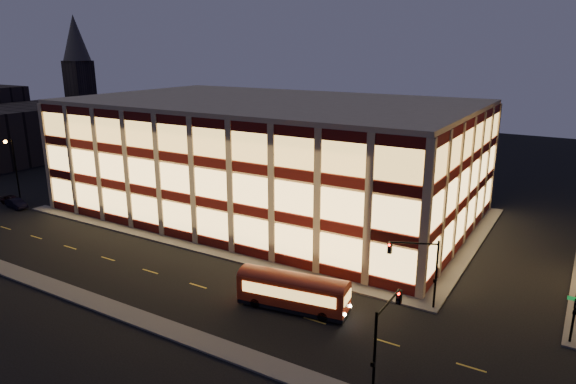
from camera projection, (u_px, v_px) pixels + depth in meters
The scene contains 14 objects.
ground at pixel (207, 255), 53.48m from camera, with size 200.00×200.00×0.00m, color black.
sidewalk_office_south at pixel (191, 246), 55.77m from camera, with size 54.00×2.00×0.15m, color #514F4C.
sidewalk_office_east at pixel (470, 245), 56.06m from camera, with size 2.00×30.00×0.15m, color #514F4C.
sidewalk_near at pixel (106, 306), 42.74m from camera, with size 100.00×2.00×0.15m, color #514F4C.
office_building at pixel (271, 156), 66.90m from camera, with size 50.45×30.45×14.50m.
bg_building_a at pixel (14, 134), 97.74m from camera, with size 18.00×28.00×10.00m, color #2D2621.
church_tower at pixel (82, 101), 118.77m from camera, with size 5.00×5.00×18.00m, color #2D2621.
church_spire at pixel (75, 38), 114.97m from camera, with size 6.00×6.00×10.00m, color #4C473F.
traffic_signal_far at pixel (419, 262), 41.53m from camera, with size 3.79×1.87×6.00m.
traffic_signal_near at pixel (384, 329), 31.60m from camera, with size 0.32×4.45×6.00m.
street_lamp_a at pixel (14, 165), 69.54m from camera, with size 0.44×1.22×9.02m.
trolley_bus at pixel (293, 289), 42.03m from camera, with size 9.46×3.61×3.12m.
parked_car_0 at pixel (12, 200), 70.69m from camera, with size 1.47×3.66×1.25m, color black.
parked_car_1 at pixel (16, 203), 68.98m from camera, with size 1.37×3.92×1.29m, color black.
Camera 1 is at (32.91, -38.18, 20.83)m, focal length 32.00 mm.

